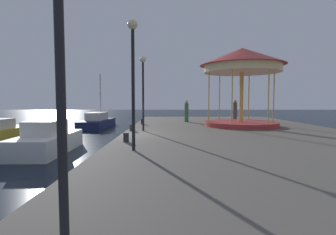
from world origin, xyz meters
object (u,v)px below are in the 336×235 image
object	(u,v)px
bollard_south	(126,137)
carousel	(241,68)
sailboat_navy	(97,122)
lamp_post_mid_promenade	(133,62)
bollard_center	(142,122)
bollard_north	(131,128)
motorboat_white	(47,140)
person_by_the_water	(186,112)
person_near_carousel	(235,111)
lamp_post_near_edge	(58,8)
lamp_post_far_end	(143,80)

from	to	relation	value
bollard_south	carousel	bearing A→B (deg)	45.36
sailboat_navy	bollard_south	xyz separation A→B (m)	(5.02, -13.70, 0.45)
lamp_post_mid_promenade	bollard_center	size ratio (longest dim) A/B	11.55
sailboat_navy	bollard_north	bearing A→B (deg)	-64.16
bollard_north	lamp_post_mid_promenade	bearing A→B (deg)	-81.29
lamp_post_mid_promenade	bollard_center	bearing A→B (deg)	93.95
motorboat_white	bollard_south	bearing A→B (deg)	-21.30
sailboat_navy	person_by_the_water	size ratio (longest dim) A/B	3.34
bollard_north	sailboat_navy	bearing A→B (deg)	115.84
motorboat_white	bollard_south	xyz separation A→B (m)	(4.21, -1.64, 0.39)
person_by_the_water	person_near_carousel	size ratio (longest dim) A/B	0.97
lamp_post_mid_promenade	person_near_carousel	size ratio (longest dim) A/B	2.47
person_by_the_water	person_near_carousel	xyz separation A→B (m)	(4.12, 0.09, 0.03)
bollard_north	person_near_carousel	distance (m)	10.34
sailboat_navy	person_near_carousel	xyz separation A→B (m)	(12.52, -2.97, 1.13)
carousel	lamp_post_mid_promenade	distance (m)	11.02
bollard_north	bollard_south	distance (m)	4.02
lamp_post_near_edge	bollard_south	size ratio (longest dim) A/B	10.62
carousel	lamp_post_far_end	world-z (taller)	carousel
lamp_post_mid_promenade	bollard_north	world-z (taller)	lamp_post_mid_promenade
lamp_post_near_edge	person_by_the_water	bearing A→B (deg)	81.10
bollard_north	bollard_south	world-z (taller)	same
bollard_north	carousel	bearing A→B (deg)	22.68
bollard_south	bollard_north	bearing A→B (deg)	94.61
lamp_post_near_edge	person_by_the_water	xyz separation A→B (m)	(2.89, 18.48, -2.06)
person_by_the_water	bollard_center	bearing A→B (deg)	-146.74
lamp_post_near_edge	lamp_post_far_end	size ratio (longest dim) A/B	0.97
motorboat_white	lamp_post_near_edge	distance (m)	11.02
lamp_post_near_edge	person_by_the_water	world-z (taller)	lamp_post_near_edge
sailboat_navy	bollard_north	world-z (taller)	sailboat_navy
lamp_post_near_edge	bollard_center	bearing A→B (deg)	92.18
motorboat_white	lamp_post_far_end	xyz separation A→B (m)	(4.56, 2.45, 3.17)
lamp_post_mid_promenade	bollard_north	size ratio (longest dim) A/B	11.55
sailboat_navy	lamp_post_near_edge	size ratio (longest dim) A/B	1.43
motorboat_white	bollard_south	distance (m)	4.53
carousel	motorboat_white	bearing A→B (deg)	-154.15
lamp_post_near_edge	person_by_the_water	size ratio (longest dim) A/B	2.34
carousel	lamp_post_mid_promenade	xyz separation A→B (m)	(-6.39, -8.93, -0.93)
motorboat_white	person_by_the_water	size ratio (longest dim) A/B	2.68
lamp_post_far_end	bollard_center	xyz separation A→B (m)	(-0.48, 4.25, -2.78)
lamp_post_far_end	person_near_carousel	world-z (taller)	lamp_post_far_end
lamp_post_near_edge	person_near_carousel	world-z (taller)	lamp_post_near_edge
lamp_post_far_end	sailboat_navy	bearing A→B (deg)	119.20
motorboat_white	person_near_carousel	distance (m)	14.86
carousel	lamp_post_mid_promenade	bearing A→B (deg)	-125.58
motorboat_white	lamp_post_far_end	size ratio (longest dim) A/B	1.11
sailboat_navy	bollard_south	size ratio (longest dim) A/B	15.15
sailboat_navy	bollard_north	size ratio (longest dim) A/B	15.15
bollard_south	person_by_the_water	world-z (taller)	person_by_the_water
motorboat_white	person_by_the_water	world-z (taller)	person_by_the_water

